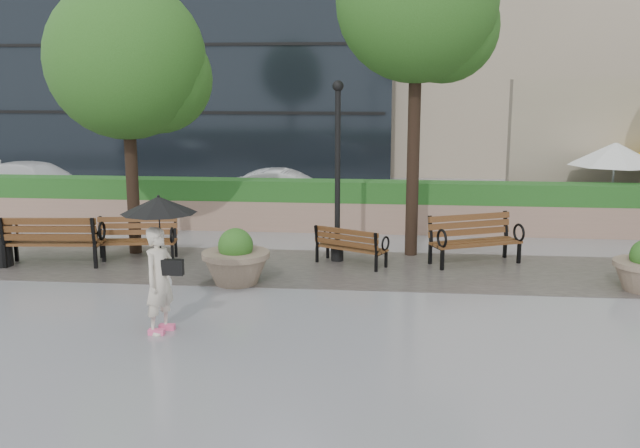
# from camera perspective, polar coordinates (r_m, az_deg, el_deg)

# --- Properties ---
(ground) EXTENTS (100.00, 100.00, 0.00)m
(ground) POSITION_cam_1_polar(r_m,az_deg,el_deg) (12.37, 0.60, -7.16)
(ground) COLOR gray
(ground) RESTS_ON ground
(cobble_strip) EXTENTS (28.00, 3.20, 0.01)m
(cobble_strip) POSITION_cam_1_polar(r_m,az_deg,el_deg) (15.24, 1.63, -3.59)
(cobble_strip) COLOR #383330
(cobble_strip) RESTS_ON ground
(hedge_wall) EXTENTS (24.00, 0.80, 1.35)m
(hedge_wall) POSITION_cam_1_polar(r_m,az_deg,el_deg) (19.00, 2.52, 1.42)
(hedge_wall) COLOR #987562
(hedge_wall) RESTS_ON ground
(asphalt_street) EXTENTS (40.00, 7.00, 0.00)m
(asphalt_street) POSITION_cam_1_polar(r_m,az_deg,el_deg) (23.05, 3.09, 1.49)
(asphalt_street) COLOR black
(asphalt_street) RESTS_ON ground
(bench_0) EXTENTS (2.12, 0.99, 1.10)m
(bench_0) POSITION_cam_1_polar(r_m,az_deg,el_deg) (16.49, -20.46, -2.01)
(bench_0) COLOR brown
(bench_0) RESTS_ON ground
(bench_1) EXTENTS (1.85, 0.95, 0.95)m
(bench_1) POSITION_cam_1_polar(r_m,az_deg,el_deg) (16.41, -14.48, -1.87)
(bench_1) COLOR brown
(bench_1) RESTS_ON ground
(bench_2) EXTENTS (1.66, 1.27, 0.84)m
(bench_2) POSITION_cam_1_polar(r_m,az_deg,el_deg) (15.49, 2.49, -2.42)
(bench_2) COLOR brown
(bench_2) RESTS_ON ground
(bench_3) EXTENTS (2.11, 1.52, 1.06)m
(bench_3) POSITION_cam_1_polar(r_m,az_deg,el_deg) (15.93, 12.27, -2.03)
(bench_3) COLOR brown
(bench_3) RESTS_ON ground
(planter_left) EXTENTS (1.33, 1.33, 1.12)m
(planter_left) POSITION_cam_1_polar(r_m,az_deg,el_deg) (14.12, -6.74, -3.05)
(planter_left) COLOR #7F6B56
(planter_left) RESTS_ON ground
(trash_bin) EXTENTS (0.54, 0.54, 0.90)m
(trash_bin) POSITION_cam_1_polar(r_m,az_deg,el_deg) (16.83, -24.23, -1.61)
(trash_bin) COLOR black
(trash_bin) RESTS_ON ground
(lamppost) EXTENTS (0.28, 0.28, 3.95)m
(lamppost) POSITION_cam_1_polar(r_m,az_deg,el_deg) (15.57, 1.41, 3.24)
(lamppost) COLOR black
(lamppost) RESTS_ON ground
(tree_0) EXTENTS (3.60, 3.53, 6.17)m
(tree_0) POSITION_cam_1_polar(r_m,az_deg,el_deg) (16.75, -14.65, 12.20)
(tree_0) COLOR black
(tree_0) RESTS_ON ground
(tree_1) EXTENTS (3.60, 3.52, 7.40)m
(tree_1) POSITION_cam_1_polar(r_m,az_deg,el_deg) (16.27, 8.31, 16.70)
(tree_1) COLOR black
(tree_1) RESTS_ON ground
(patio_umb_white) EXTENTS (2.50, 2.50, 2.30)m
(patio_umb_white) POSITION_cam_1_polar(r_m,az_deg,el_deg) (20.99, 22.53, 5.16)
(patio_umb_white) COLOR black
(patio_umb_white) RESTS_ON ground
(car_left) EXTENTS (4.96, 2.74, 1.36)m
(car_left) POSITION_cam_1_polar(r_m,az_deg,el_deg) (25.02, -21.70, 3.05)
(car_left) COLOR silver
(car_left) RESTS_ON ground
(car_right) EXTENTS (3.79, 1.37, 1.24)m
(car_right) POSITION_cam_1_polar(r_m,az_deg,el_deg) (22.24, -2.75, 2.75)
(car_right) COLOR silver
(car_right) RESTS_ON ground
(pedestrian) EXTENTS (1.18, 1.18, 2.17)m
(pedestrian) POSITION_cam_1_polar(r_m,az_deg,el_deg) (11.41, -12.71, -2.11)
(pedestrian) COLOR beige
(pedestrian) RESTS_ON ground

